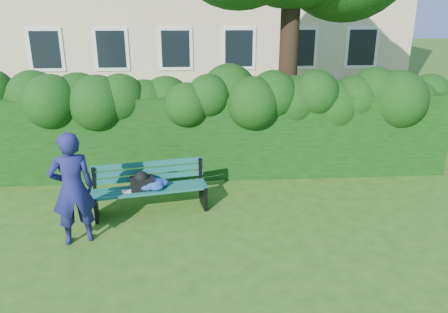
{
  "coord_description": "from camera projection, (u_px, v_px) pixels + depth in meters",
  "views": [
    {
      "loc": [
        -0.52,
        -7.01,
        3.64
      ],
      "look_at": [
        0.0,
        0.6,
        0.95
      ],
      "focal_mm": 35.0,
      "sensor_mm": 36.0,
      "label": 1
    }
  ],
  "objects": [
    {
      "name": "hedge",
      "position": [
        219.0,
        135.0,
        9.61
      ],
      "size": [
        10.0,
        1.0,
        1.8
      ],
      "color": "black",
      "rests_on": "ground"
    },
    {
      "name": "man_reading",
      "position": [
        72.0,
        189.0,
        6.76
      ],
      "size": [
        0.78,
        0.64,
        1.84
      ],
      "primitive_type": "imported",
      "rotation": [
        0.0,
        0.0,
        3.5
      ],
      "color": "navy",
      "rests_on": "ground"
    },
    {
      "name": "park_bench",
      "position": [
        149.0,
        186.0,
        7.92
      ],
      "size": [
        2.11,
        0.93,
        0.89
      ],
      "rotation": [
        0.0,
        0.0,
        0.19
      ],
      "color": "#0E463F",
      "rests_on": "ground"
    },
    {
      "name": "ground",
      "position": [
        226.0,
        217.0,
        7.84
      ],
      "size": [
        80.0,
        80.0,
        0.0
      ],
      "primitive_type": "plane",
      "color": "#275A15",
      "rests_on": "ground"
    }
  ]
}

